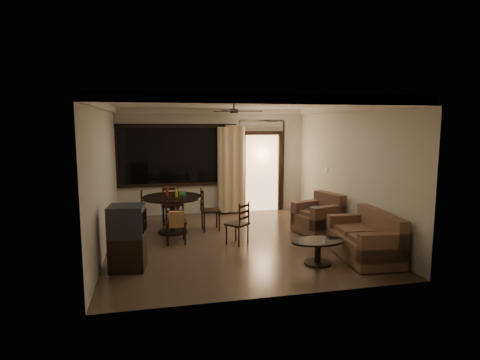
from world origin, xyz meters
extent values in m
plane|color=#7F6651|center=(0.00, 0.00, 0.00)|extent=(5.50, 5.50, 0.00)
plane|color=beige|center=(0.00, 2.75, 1.40)|extent=(5.00, 0.00, 5.00)
plane|color=beige|center=(0.00, -2.75, 1.40)|extent=(5.00, 0.00, 5.00)
plane|color=beige|center=(-2.50, 0.00, 1.40)|extent=(0.00, 5.50, 5.50)
plane|color=beige|center=(2.50, 0.00, 1.40)|extent=(0.00, 5.50, 5.50)
plane|color=white|center=(0.00, 0.00, 2.80)|extent=(5.50, 5.50, 0.00)
cube|color=black|center=(-1.10, 2.72, 1.57)|extent=(2.70, 0.04, 1.45)
cylinder|color=black|center=(-1.00, 2.63, 2.38)|extent=(3.20, 0.03, 0.03)
cube|color=#FFC684|center=(1.35, 2.71, 1.05)|extent=(0.91, 0.03, 2.08)
cube|color=white|center=(2.48, 1.05, 1.30)|extent=(0.02, 0.18, 0.12)
cylinder|color=black|center=(0.00, 0.00, 2.74)|extent=(0.03, 0.03, 0.12)
cylinder|color=black|center=(0.00, 0.00, 2.65)|extent=(0.16, 0.16, 0.08)
cylinder|color=black|center=(-1.19, 0.97, 0.79)|extent=(1.30, 1.30, 0.04)
cylinder|color=black|center=(-1.19, 0.97, 0.40)|extent=(0.13, 0.13, 0.76)
cylinder|color=black|center=(-1.19, 0.97, 0.02)|extent=(0.65, 0.65, 0.03)
cylinder|color=maroon|center=(-1.30, 1.02, 0.92)|extent=(0.06, 0.06, 0.22)
cylinder|color=gold|center=(-1.11, 0.91, 0.90)|extent=(0.06, 0.06, 0.18)
cube|color=#278231|center=(-0.96, 1.10, 0.84)|extent=(0.14, 0.10, 0.05)
cube|color=black|center=(-2.04, 0.95, 0.45)|extent=(0.43, 0.43, 0.04)
cube|color=black|center=(-0.34, 0.98, 0.45)|extent=(0.43, 0.43, 0.04)
cube|color=black|center=(-1.18, 0.12, 0.45)|extent=(0.43, 0.43, 0.04)
cube|color=tan|center=(-1.18, -0.11, 0.55)|extent=(0.28, 0.08, 0.32)
cube|color=black|center=(-1.20, 1.77, 0.45)|extent=(0.43, 0.43, 0.04)
cube|color=black|center=(-2.05, -1.20, 0.29)|extent=(0.62, 0.57, 0.57)
cube|color=black|center=(-2.05, -1.20, 0.83)|extent=(0.62, 0.57, 0.51)
cube|color=black|center=(-1.77, -1.23, 0.83)|extent=(0.07, 0.41, 0.35)
cube|color=#43261F|center=(2.05, -1.55, 0.21)|extent=(0.94, 1.61, 0.39)
cube|color=#43261F|center=(2.36, -1.57, 0.53)|extent=(0.31, 1.56, 0.63)
cube|color=#43261F|center=(2.00, -2.23, 0.41)|extent=(0.83, 0.24, 0.48)
cube|color=#43261F|center=(2.10, -0.86, 0.41)|extent=(0.83, 0.24, 0.48)
cube|color=#43261F|center=(2.00, -1.54, 0.44)|extent=(0.68, 1.39, 0.12)
cube|color=#43261F|center=(1.92, 0.20, 0.22)|extent=(1.06, 1.06, 0.40)
cube|color=#43261F|center=(2.24, 0.29, 0.55)|extent=(0.43, 0.87, 0.65)
cube|color=#43261F|center=(2.02, -0.12, 0.42)|extent=(0.87, 0.41, 0.50)
cube|color=#43261F|center=(1.83, 0.52, 0.42)|extent=(0.87, 0.41, 0.50)
cube|color=#43261F|center=(1.88, 0.19, 0.45)|extent=(0.76, 0.79, 0.12)
ellipsoid|color=navy|center=(1.88, 0.19, 0.56)|extent=(0.36, 0.30, 0.11)
ellipsoid|color=black|center=(1.13, -1.64, 0.40)|extent=(0.95, 0.57, 0.03)
cylinder|color=black|center=(1.13, -1.64, 0.20)|extent=(0.11, 0.11, 0.38)
cylinder|color=black|center=(1.13, -1.64, 0.02)|extent=(0.46, 0.46, 0.03)
cube|color=black|center=(0.02, -0.19, 0.41)|extent=(0.54, 0.54, 0.04)
camera|label=1|loc=(-1.64, -7.84, 2.41)|focal=30.00mm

